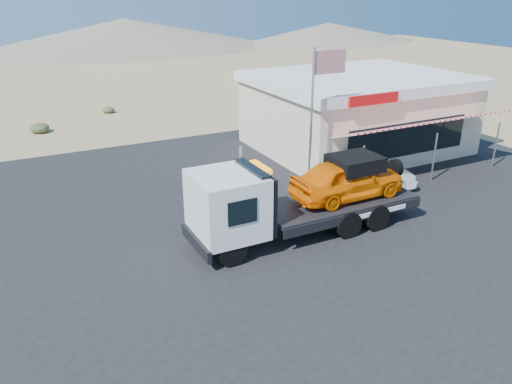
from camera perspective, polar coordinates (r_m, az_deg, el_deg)
ground at (r=15.63m, az=0.31°, el=-8.98°), size 120.00×120.00×0.00m
asphalt_lot at (r=18.78m, az=1.51°, el=-3.23°), size 32.00×24.00×0.02m
tow_truck at (r=17.33m, az=5.23°, el=-0.18°), size 8.35×2.48×2.79m
white_sedan at (r=21.59m, az=12.13°, el=1.86°), size 4.57×2.50×1.43m
jerky_store at (r=27.35m, az=11.38°, el=9.02°), size 10.40×9.97×3.90m
flagpole at (r=20.21m, az=6.97°, el=9.78°), size 1.55×0.10×6.00m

